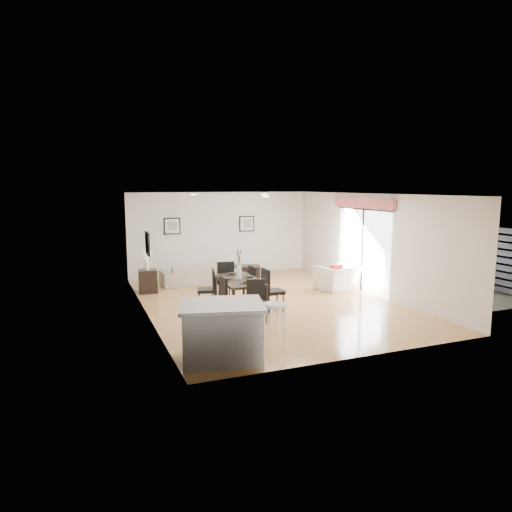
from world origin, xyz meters
name	(u,v)px	position (x,y,z in m)	size (l,w,h in m)	color
ground	(268,302)	(0.00, 0.00, 0.00)	(8.00, 8.00, 0.00)	tan
wall_back	(221,234)	(0.00, 4.00, 1.35)	(6.00, 0.04, 2.70)	silver
wall_front	(363,280)	(0.00, -4.00, 1.35)	(6.00, 0.04, 2.70)	silver
wall_left	(145,256)	(-3.00, 0.00, 1.35)	(0.04, 8.00, 2.70)	silver
wall_right	(370,244)	(3.00, 0.00, 1.35)	(0.04, 8.00, 2.70)	silver
ceiling	(269,194)	(0.00, 0.00, 2.70)	(6.00, 8.00, 0.02)	white
sofa	(198,273)	(-1.10, 2.81, 0.32)	(2.18, 0.85, 0.64)	gray
armchair	(338,278)	(2.34, 0.55, 0.34)	(1.06, 0.93, 0.69)	beige
courtyard_plant_a	(467,280)	(5.43, -1.06, 0.37)	(0.67, 0.58, 0.74)	#335223
courtyard_plant_b	(417,266)	(5.80, 1.33, 0.33)	(0.37, 0.37, 0.67)	#335223
dining_table	(239,282)	(-0.89, -0.31, 0.65)	(0.93, 1.76, 0.72)	black
dining_chair_wnear	(219,295)	(-1.51, -0.74, 0.50)	(0.43, 0.43, 0.89)	black
dining_chair_wfar	(209,286)	(-1.50, 0.11, 0.52)	(0.50, 0.50, 0.93)	black
dining_chair_enear	(270,287)	(-0.28, -0.74, 0.56)	(0.46, 0.46, 1.01)	black
dining_chair_efar	(257,282)	(-0.27, 0.12, 0.52)	(0.44, 0.44, 0.92)	black
dining_chair_head	(256,298)	(-0.87, -1.39, 0.51)	(0.48, 0.48, 0.91)	black
dining_chair_foot	(225,278)	(-0.90, 0.76, 0.55)	(0.49, 0.49, 0.99)	black
vase	(239,267)	(-0.89, -0.31, 1.01)	(0.91, 1.40, 0.71)	white
coffee_table	(245,272)	(0.50, 3.11, 0.20)	(0.98, 0.59, 0.39)	black
side_table	(148,281)	(-2.66, 2.20, 0.32)	(0.48, 0.48, 0.64)	black
table_lamp	(147,258)	(-2.66, 2.20, 0.95)	(0.25, 0.25, 0.48)	white
cushion	(337,271)	(2.24, 0.45, 0.56)	(0.34, 0.11, 0.34)	maroon
kitchen_island	(222,331)	(-2.23, -3.23, 0.49)	(1.61, 1.37, 0.98)	white
bar_stool	(275,310)	(-1.27, -3.23, 0.75)	(0.40, 0.40, 0.88)	silver
framed_print_back_left	(172,226)	(-1.60, 3.97, 1.65)	(0.52, 0.04, 0.52)	black
framed_print_back_right	(247,224)	(0.90, 3.97, 1.65)	(0.52, 0.04, 0.52)	black
framed_print_left_wall	(147,244)	(-2.97, -0.20, 1.65)	(0.04, 0.52, 0.52)	black
sliding_door	(363,231)	(2.96, 0.30, 1.66)	(0.12, 2.70, 2.57)	white
courtyard	(437,249)	(6.16, 0.87, 0.92)	(6.00, 6.00, 2.00)	gray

